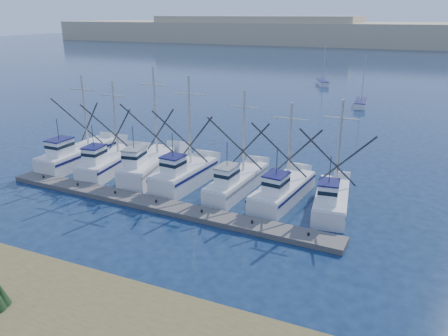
{
  "coord_description": "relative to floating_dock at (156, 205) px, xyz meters",
  "views": [
    {
      "loc": [
        9.0,
        -20.07,
        14.1
      ],
      "look_at": [
        -3.39,
        8.0,
        3.23
      ],
      "focal_mm": 35.0,
      "sensor_mm": 36.0,
      "label": 1
    }
  ],
  "objects": [
    {
      "name": "dune_ridge",
      "position": [
        8.2,
        204.01,
        4.81
      ],
      "size": [
        360.0,
        60.0,
        10.0
      ],
      "primitive_type": "cube",
      "color": "tan",
      "rests_on": "ground"
    },
    {
      "name": "floating_dock",
      "position": [
        0.0,
        0.0,
        0.0
      ],
      "size": [
        28.98,
        3.18,
        0.39
      ],
      "primitive_type": "cube",
      "rotation": [
        0.0,
        0.0,
        -0.04
      ],
      "color": "#5D5953",
      "rests_on": "ground"
    },
    {
      "name": "ground",
      "position": [
        8.2,
        -5.99,
        -0.19
      ],
      "size": [
        500.0,
        500.0,
        0.0
      ],
      "primitive_type": "plane",
      "color": "#0C1D37",
      "rests_on": "ground"
    },
    {
      "name": "trawler_fleet",
      "position": [
        -1.07,
        5.03,
        0.79
      ],
      "size": [
        28.03,
        9.15,
        9.77
      ],
      "color": "silver",
      "rests_on": "ground"
    },
    {
      "name": "sailboat_far",
      "position": [
        -1.02,
        66.39,
        0.3
      ],
      "size": [
        3.73,
        6.22,
        8.1
      ],
      "rotation": [
        0.0,
        0.0,
        0.38
      ],
      "color": "silver",
      "rests_on": "ground"
    },
    {
      "name": "sailboat_near",
      "position": [
        9.22,
        46.66,
        0.3
      ],
      "size": [
        2.19,
        6.52,
        8.1
      ],
      "rotation": [
        0.0,
        0.0,
        0.08
      ],
      "color": "silver",
      "rests_on": "ground"
    }
  ]
}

